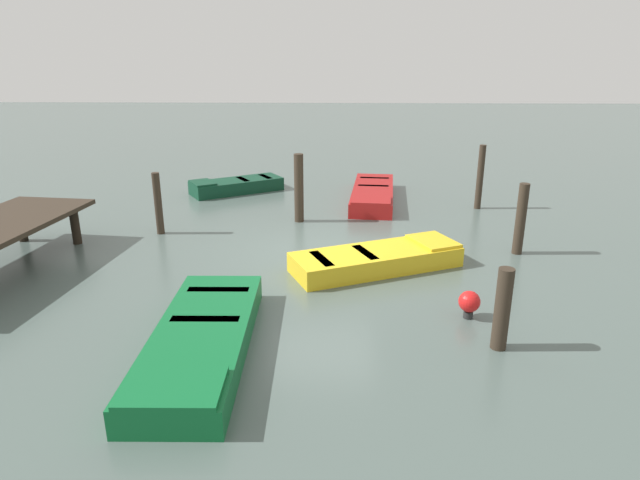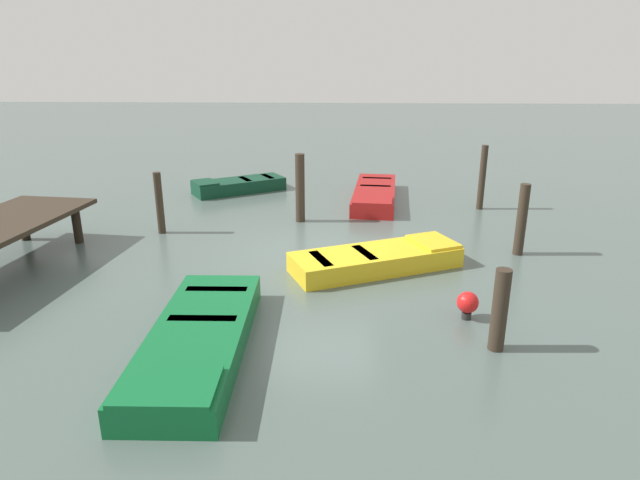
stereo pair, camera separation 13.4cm
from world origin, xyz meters
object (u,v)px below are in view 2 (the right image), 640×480
object	(u,v)px
mooring_piling_mid_left	(500,310)
rowboat_yellow	(377,259)
marker_buoy	(468,303)
rowboat_dark_green	(238,185)
mooring_piling_near_right	(482,178)
mooring_piling_mid_right	(300,188)
mooring_piling_near_left	(159,203)
rowboat_red	(375,194)
rowboat_green	(198,340)
mooring_piling_far_right	(522,220)

from	to	relation	value
mooring_piling_mid_left	rowboat_yellow	bearing A→B (deg)	26.63
marker_buoy	mooring_piling_mid_left	bearing A→B (deg)	-167.03
rowboat_dark_green	mooring_piling_near_right	bearing A→B (deg)	134.69
mooring_piling_mid_right	mooring_piling_near_left	bearing A→B (deg)	108.57
mooring_piling_near_left	marker_buoy	bearing A→B (deg)	-123.77
rowboat_red	mooring_piling_mid_left	bearing A→B (deg)	14.41
mooring_piling_near_left	mooring_piling_mid_right	bearing A→B (deg)	-71.43
mooring_piling_near_right	mooring_piling_mid_left	distance (m)	8.06
rowboat_dark_green	mooring_piling_mid_left	distance (m)	11.18
rowboat_yellow	rowboat_green	xyz separation A→B (m)	(-3.45, 2.83, -0.00)
rowboat_yellow	rowboat_dark_green	bearing A→B (deg)	98.32
mooring_piling_far_right	marker_buoy	bearing A→B (deg)	150.52
mooring_piling_mid_right	mooring_piling_mid_left	world-z (taller)	mooring_piling_mid_right
mooring_piling_mid_right	mooring_piling_far_right	size ratio (longest dim) A/B	1.13
mooring_piling_mid_right	marker_buoy	size ratio (longest dim) A/B	3.73
mooring_piling_near_left	marker_buoy	world-z (taller)	mooring_piling_near_left
rowboat_red	mooring_piling_near_right	bearing A→B (deg)	81.54
rowboat_green	rowboat_dark_green	xyz separation A→B (m)	(9.93, 1.23, 0.00)
rowboat_green	mooring_piling_mid_right	distance (m)	6.87
mooring_piling_near_right	marker_buoy	xyz separation A→B (m)	(-6.92, 1.84, -0.62)
mooring_piling_near_left	rowboat_red	bearing A→B (deg)	-58.84
mooring_piling_near_right	mooring_piling_far_right	xyz separation A→B (m)	(-3.73, 0.04, -0.12)
rowboat_green	rowboat_red	size ratio (longest dim) A/B	0.96
rowboat_yellow	marker_buoy	distance (m)	2.58
rowboat_yellow	mooring_piling_near_left	world-z (taller)	mooring_piling_near_left
mooring_piling_near_right	rowboat_yellow	bearing A→B (deg)	145.89
mooring_piling_near_left	mooring_piling_mid_right	distance (m)	3.54
rowboat_green	rowboat_red	world-z (taller)	same
mooring_piling_mid_left	rowboat_red	bearing A→B (deg)	8.80
mooring_piling_mid_left	mooring_piling_near_right	bearing A→B (deg)	-11.56
rowboat_dark_green	marker_buoy	xyz separation A→B (m)	(-8.67, -5.42, 0.07)
mooring_piling_near_right	mooring_piling_mid_left	world-z (taller)	mooring_piling_near_right
mooring_piling_far_right	mooring_piling_near_right	bearing A→B (deg)	-0.59
mooring_piling_near_left	mooring_piling_near_right	distance (m)	8.76
rowboat_dark_green	rowboat_red	xyz separation A→B (m)	(-1.01, -4.31, -0.00)
rowboat_yellow	rowboat_red	world-z (taller)	same
marker_buoy	mooring_piling_near_left	bearing A→B (deg)	56.23
rowboat_red	mooring_piling_far_right	world-z (taller)	mooring_piling_far_right
rowboat_red	mooring_piling_near_left	size ratio (longest dim) A/B	2.73
mooring_piling_mid_right	mooring_piling_far_right	xyz separation A→B (m)	(-2.31, -4.99, -0.10)
rowboat_red	mooring_piling_mid_right	world-z (taller)	mooring_piling_mid_right
rowboat_dark_green	mooring_piling_mid_left	world-z (taller)	mooring_piling_mid_left
rowboat_red	marker_buoy	xyz separation A→B (m)	(-7.65, -1.11, 0.07)
rowboat_green	mooring_piling_far_right	world-z (taller)	mooring_piling_far_right
mooring_piling_near_left	mooring_piling_near_right	world-z (taller)	mooring_piling_near_right
rowboat_dark_green	rowboat_green	bearing A→B (deg)	65.30
rowboat_red	mooring_piling_mid_left	size ratio (longest dim) A/B	3.24
mooring_piling_near_left	mooring_piling_far_right	size ratio (longest dim) A/B	0.96
rowboat_dark_green	marker_buoy	world-z (taller)	marker_buoy
mooring_piling_far_right	marker_buoy	xyz separation A→B (m)	(-3.18, 1.80, -0.51)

